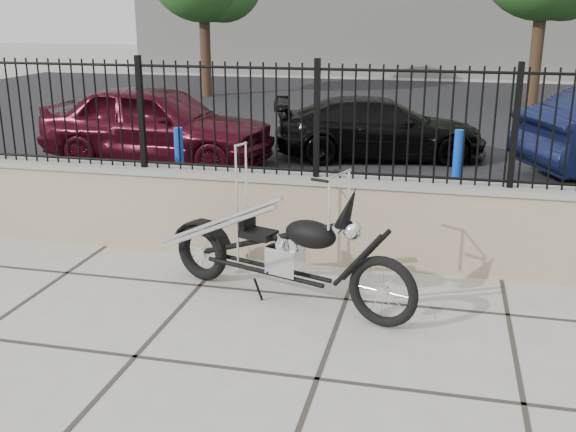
% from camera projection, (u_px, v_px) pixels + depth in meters
% --- Properties ---
extents(ground_plane, '(90.00, 90.00, 0.00)m').
position_uv_depth(ground_plane, '(135.00, 357.00, 5.45)').
color(ground_plane, '#99968E').
rests_on(ground_plane, ground).
extents(parking_lot, '(30.00, 30.00, 0.00)m').
position_uv_depth(parking_lot, '(351.00, 119.00, 17.07)').
color(parking_lot, black).
rests_on(parking_lot, ground).
extents(retaining_wall, '(14.00, 0.36, 0.96)m').
position_uv_depth(retaining_wall, '(229.00, 213.00, 7.63)').
color(retaining_wall, gray).
rests_on(retaining_wall, ground_plane).
extents(iron_fence, '(14.00, 0.08, 1.20)m').
position_uv_depth(iron_fence, '(226.00, 118.00, 7.31)').
color(iron_fence, black).
rests_on(iron_fence, retaining_wall).
extents(chopper_motorcycle, '(2.54, 1.25, 1.52)m').
position_uv_depth(chopper_motorcycle, '(281.00, 225.00, 6.29)').
color(chopper_motorcycle, black).
rests_on(chopper_motorcycle, ground_plane).
extents(car_red, '(4.30, 1.96, 1.43)m').
position_uv_depth(car_red, '(157.00, 124.00, 12.04)').
color(car_red, '#3F0914').
rests_on(car_red, parking_lot).
extents(car_black, '(4.15, 2.37, 1.13)m').
position_uv_depth(car_black, '(380.00, 128.00, 12.50)').
color(car_black, black).
rests_on(car_black, parking_lot).
extents(bollard_a, '(0.16, 0.16, 1.07)m').
position_uv_depth(bollard_a, '(180.00, 164.00, 9.73)').
color(bollard_a, '#0B32AF').
rests_on(bollard_a, ground_plane).
extents(bollard_b, '(0.17, 0.17, 1.06)m').
position_uv_depth(bollard_b, '(457.00, 167.00, 9.61)').
color(bollard_b, blue).
rests_on(bollard_b, ground_plane).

